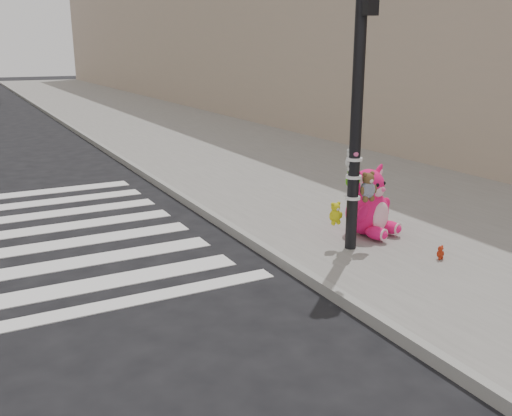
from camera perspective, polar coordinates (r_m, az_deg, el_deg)
ground at (r=5.75m, az=-1.02°, el=-14.81°), size 120.00×120.00×0.00m
sidewalk_near at (r=16.39m, az=-1.19°, el=5.72°), size 7.00×80.00×0.14m
curb_edge at (r=15.18m, az=-12.95°, el=4.52°), size 0.12×80.00×0.15m
bld_near at (r=27.62m, az=-0.31°, el=20.07°), size 5.00×60.00×10.00m
signal_pole at (r=7.98m, az=10.05°, el=7.40°), size 0.68×0.49×4.00m
pink_bunny at (r=8.86m, az=11.26°, el=0.13°), size 0.87×0.95×1.09m
red_teddy at (r=8.17m, az=17.96°, el=-4.25°), size 0.15×0.12×0.20m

